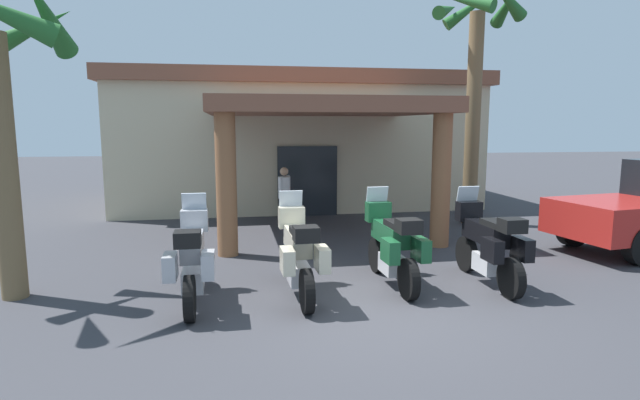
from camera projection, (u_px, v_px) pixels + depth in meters
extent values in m
plane|color=#38383D|center=(377.00, 309.00, 7.57)|extent=(80.00, 80.00, 0.00)
cube|color=beige|center=(294.00, 146.00, 18.35)|extent=(11.75, 6.72, 3.95)
cube|color=#1E2328|center=(307.00, 181.00, 15.26)|extent=(1.80, 0.13, 2.10)
cube|color=brown|center=(321.00, 107.00, 12.65)|extent=(5.61, 4.96, 0.35)
cylinder|color=brown|center=(226.00, 185.00, 10.51)|extent=(0.43, 0.43, 2.98)
cylinder|color=brown|center=(441.00, 181.00, 11.32)|extent=(0.43, 0.43, 2.98)
cube|color=brown|center=(293.00, 84.00, 18.03)|extent=(12.16, 7.13, 0.44)
cylinder|color=black|center=(196.00, 268.00, 8.58)|extent=(0.16, 0.66, 0.66)
cylinder|color=black|center=(190.00, 299.00, 7.07)|extent=(0.16, 0.66, 0.66)
cube|color=silver|center=(193.00, 280.00, 7.79)|extent=(0.33, 0.57, 0.32)
cube|color=#B2B2B7|center=(193.00, 245.00, 7.87)|extent=(0.33, 1.16, 0.34)
cube|color=black|center=(190.00, 236.00, 7.49)|extent=(0.29, 0.61, 0.10)
cube|color=#B2B2B7|center=(194.00, 221.00, 8.44)|extent=(0.45, 0.25, 0.36)
cube|color=#B2BCC6|center=(194.00, 203.00, 8.48)|extent=(0.40, 0.13, 0.36)
cube|color=#B2B2B7|center=(170.00, 267.00, 7.11)|extent=(0.19, 0.44, 0.36)
cube|color=#B2B2B7|center=(208.00, 265.00, 7.20)|extent=(0.19, 0.44, 0.36)
cube|color=black|center=(188.00, 239.00, 7.00)|extent=(0.37, 0.33, 0.22)
cylinder|color=black|center=(292.00, 263.00, 8.89)|extent=(0.17, 0.67, 0.66)
cylinder|color=black|center=(307.00, 291.00, 7.39)|extent=(0.17, 0.67, 0.66)
cube|color=silver|center=(299.00, 274.00, 8.11)|extent=(0.34, 0.57, 0.32)
cube|color=beige|center=(297.00, 241.00, 8.18)|extent=(0.35, 1.16, 0.34)
cube|color=black|center=(301.00, 232.00, 7.81)|extent=(0.31, 0.61, 0.10)
cube|color=beige|center=(291.00, 217.00, 8.75)|extent=(0.45, 0.26, 0.36)
cube|color=#B2BCC6|center=(291.00, 200.00, 8.79)|extent=(0.40, 0.14, 0.36)
cube|color=beige|center=(287.00, 261.00, 7.42)|extent=(0.20, 0.45, 0.36)
cube|color=beige|center=(322.00, 259.00, 7.52)|extent=(0.20, 0.45, 0.36)
cube|color=black|center=(306.00, 234.00, 7.31)|extent=(0.37, 0.34, 0.22)
cylinder|color=black|center=(377.00, 255.00, 9.46)|extent=(0.18, 0.67, 0.66)
cylinder|color=black|center=(409.00, 279.00, 7.96)|extent=(0.18, 0.67, 0.66)
cube|color=silver|center=(392.00, 264.00, 8.68)|extent=(0.35, 0.58, 0.32)
cube|color=#19512D|center=(390.00, 233.00, 8.75)|extent=(0.37, 1.17, 0.34)
cube|color=black|center=(397.00, 224.00, 8.38)|extent=(0.31, 0.62, 0.10)
cube|color=#19512D|center=(378.00, 212.00, 9.32)|extent=(0.45, 0.27, 0.36)
cube|color=#B2BCC6|center=(377.00, 196.00, 9.36)|extent=(0.41, 0.14, 0.36)
cube|color=#19512D|center=(390.00, 251.00, 7.99)|extent=(0.21, 0.45, 0.36)
cube|color=#19512D|center=(421.00, 249.00, 8.10)|extent=(0.21, 0.45, 0.36)
cube|color=black|center=(409.00, 226.00, 7.88)|extent=(0.38, 0.34, 0.22)
cylinder|color=black|center=(466.00, 254.00, 9.51)|extent=(0.15, 0.66, 0.66)
cylinder|color=black|center=(511.00, 278.00, 8.00)|extent=(0.15, 0.66, 0.66)
cube|color=silver|center=(488.00, 263.00, 8.73)|extent=(0.33, 0.57, 0.32)
cube|color=black|center=(485.00, 232.00, 8.80)|extent=(0.32, 1.16, 0.34)
cube|color=black|center=(496.00, 224.00, 8.43)|extent=(0.29, 0.61, 0.10)
cube|color=black|center=(469.00, 211.00, 9.38)|extent=(0.44, 0.25, 0.36)
cube|color=#B2BCC6|center=(467.00, 195.00, 9.41)|extent=(0.40, 0.13, 0.36)
cube|color=black|center=(492.00, 250.00, 8.04)|extent=(0.19, 0.44, 0.36)
cube|color=black|center=(522.00, 249.00, 8.13)|extent=(0.19, 0.44, 0.36)
cube|color=black|center=(512.00, 225.00, 7.93)|extent=(0.37, 0.33, 0.22)
cylinder|color=#3F334C|center=(283.00, 214.00, 13.33)|extent=(0.14, 0.14, 0.81)
cylinder|color=#3F334C|center=(286.00, 213.00, 13.49)|extent=(0.14, 0.14, 0.81)
cylinder|color=white|center=(284.00, 188.00, 13.31)|extent=(0.32, 0.32, 0.57)
cylinder|color=white|center=(280.00, 187.00, 13.10)|extent=(0.09, 0.09, 0.54)
cylinder|color=white|center=(288.00, 186.00, 13.50)|extent=(0.09, 0.09, 0.54)
sphere|color=tan|center=(284.00, 171.00, 13.24)|extent=(0.22, 0.22, 0.22)
cylinder|color=black|center=(573.00, 229.00, 11.48)|extent=(0.83, 0.38, 0.80)
cylinder|color=brown|center=(473.00, 121.00, 13.82)|extent=(0.40, 0.40, 5.69)
cone|color=#236028|center=(508.00, 4.00, 13.41)|extent=(0.51, 1.64, 1.03)
cone|color=#236028|center=(471.00, 8.00, 14.16)|extent=(1.58, 0.67, 1.21)
cone|color=#236028|center=(447.00, 10.00, 13.78)|extent=(1.31, 1.52, 0.80)
cone|color=#236028|center=(464.00, 0.00, 12.77)|extent=(1.34, 1.49, 0.85)
cylinder|color=brown|center=(4.00, 169.00, 7.80)|extent=(0.39, 0.39, 4.10)
cone|color=#236028|center=(46.00, 14.00, 7.53)|extent=(0.47, 1.56, 1.16)
cone|color=#236028|center=(30.00, 30.00, 8.26)|extent=(1.65, 0.87, 0.87)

